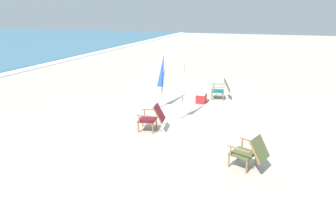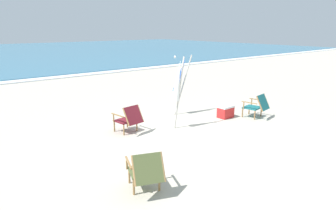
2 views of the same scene
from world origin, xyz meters
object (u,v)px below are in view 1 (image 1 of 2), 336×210
umbrella_furled_white (183,77)px  cooler_box (201,97)px  beach_chair_mid_center (222,89)px  beach_chair_back_right (250,151)px  beach_chair_front_left (153,117)px  umbrella_furled_blue (162,71)px

umbrella_furled_white → cooler_box: bearing=-6.9°
beach_chair_mid_center → beach_chair_back_right: 5.61m
beach_chair_front_left → beach_chair_mid_center: size_ratio=0.99×
beach_chair_back_right → beach_chair_front_left: bearing=63.5°
umbrella_furled_blue → cooler_box: (0.84, -1.30, -1.11)m
beach_chair_back_right → cooler_box: (4.66, 2.12, -0.22)m
beach_chair_front_left → umbrella_furled_blue: bearing=13.0°
beach_chair_mid_center → beach_chair_back_right: beach_chair_mid_center is taller
umbrella_furled_white → cooler_box: umbrella_furled_white is taller
beach_chair_front_left → umbrella_furled_white: size_ratio=0.39×
beach_chair_front_left → cooler_box: (3.23, -0.74, -0.22)m
cooler_box → beach_chair_front_left: bearing=167.0°
beach_chair_mid_center → cooler_box: (-0.76, 0.66, -0.22)m
beach_chair_mid_center → umbrella_furled_blue: bearing=129.2°
beach_chair_front_left → umbrella_furled_white: umbrella_furled_white is taller
beach_chair_mid_center → beach_chair_back_right: size_ratio=0.89×
umbrella_furled_white → beach_chair_back_right: bearing=-139.8°
beach_chair_mid_center → cooler_box: beach_chair_mid_center is taller
beach_chair_front_left → cooler_box: size_ratio=1.66×
umbrella_furled_white → cooler_box: 2.23m
beach_chair_back_right → cooler_box: bearing=24.4°
umbrella_furled_blue → cooler_box: umbrella_furled_blue is taller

